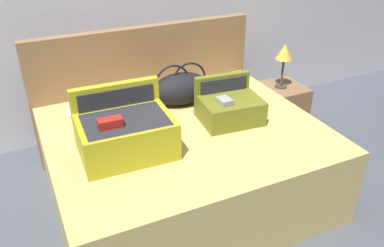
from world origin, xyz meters
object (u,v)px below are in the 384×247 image
at_px(hard_case_medium, 229,107).
at_px(table_lamp, 285,54).
at_px(bed, 185,163).
at_px(hard_case_large, 125,132).
at_px(pillow_near_headboard, 97,108).
at_px(nightstand, 278,109).
at_px(duffel_bag, 181,88).

xyz_separation_m(hard_case_medium, table_lamp, (0.86, 0.54, 0.09)).
height_order(bed, hard_case_medium, hard_case_medium).
height_order(hard_case_large, pillow_near_headboard, hard_case_large).
bearing_deg(pillow_near_headboard, bed, -39.20).
relative_size(pillow_near_headboard, table_lamp, 1.03).
bearing_deg(pillow_near_headboard, hard_case_medium, -26.89).
height_order(pillow_near_headboard, table_lamp, table_lamp).
xyz_separation_m(bed, nightstand, (1.20, 0.52, -0.06)).
relative_size(duffel_bag, nightstand, 1.03).
bearing_deg(bed, hard_case_large, -166.84).
xyz_separation_m(hard_case_medium, pillow_near_headboard, (-0.84, 0.43, -0.03)).
xyz_separation_m(bed, hard_case_large, (-0.45, -0.11, 0.43)).
height_order(hard_case_medium, nightstand, hard_case_medium).
xyz_separation_m(bed, hard_case_medium, (0.34, -0.02, 0.39)).
height_order(hard_case_medium, table_lamp, hard_case_medium).
xyz_separation_m(hard_case_large, nightstand, (1.65, 0.63, -0.49)).
bearing_deg(bed, nightstand, 23.44).
xyz_separation_m(pillow_near_headboard, nightstand, (1.71, 0.11, -0.43)).
bearing_deg(table_lamp, pillow_near_headboard, -176.24).
distance_m(hard_case_medium, table_lamp, 1.02).
relative_size(hard_case_medium, pillow_near_headboard, 1.06).
bearing_deg(duffel_bag, table_lamp, 7.72).
xyz_separation_m(hard_case_medium, duffel_bag, (-0.20, 0.40, 0.02)).
bearing_deg(duffel_bag, nightstand, 7.72).
xyz_separation_m(bed, duffel_bag, (0.14, 0.38, 0.41)).
relative_size(bed, hard_case_large, 3.19).
height_order(bed, pillow_near_headboard, pillow_near_headboard).
bearing_deg(hard_case_large, hard_case_medium, 8.33).
bearing_deg(hard_case_medium, pillow_near_headboard, 158.30).
relative_size(hard_case_large, nightstand, 1.29).
height_order(hard_case_medium, pillow_near_headboard, hard_case_medium).
relative_size(hard_case_large, pillow_near_headboard, 1.37).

